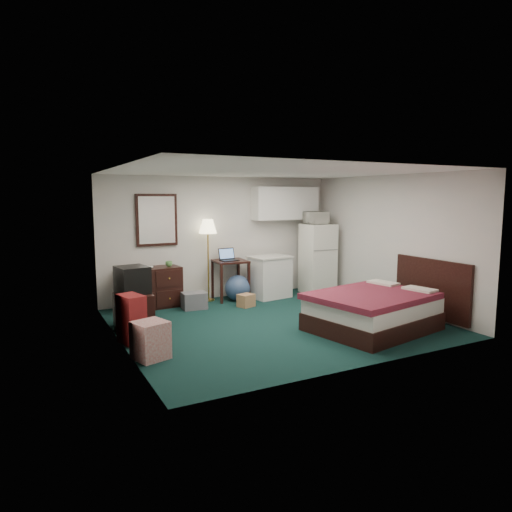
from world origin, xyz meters
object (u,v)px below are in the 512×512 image
floor_lamp (208,260)px  suitcase (131,319)px  kitchen_counter (270,277)px  tv_stand (134,311)px  dresser (150,288)px  desk (230,280)px  fridge (318,259)px  bed (373,312)px

floor_lamp → suitcase: floor_lamp is taller
kitchen_counter → suitcase: kitchen_counter is taller
suitcase → tv_stand: bearing=60.8°
dresser → suitcase: dresser is taller
floor_lamp → suitcase: (-1.99, -2.04, -0.47)m
desk → fridge: size_ratio=0.54×
dresser → tv_stand: dresser is taller
desk → tv_stand: size_ratio=1.33×
bed → tv_stand: (-3.33, 1.84, -0.01)m
dresser → tv_stand: (-0.59, -1.22, -0.10)m
floor_lamp → bed: bearing=-63.8°
tv_stand → suitcase: size_ratio=0.87×
floor_lamp → desk: size_ratio=2.03×
desk → kitchen_counter: size_ratio=0.97×
bed → tv_stand: bed is taller
dresser → floor_lamp: 1.29m
floor_lamp → bed: 3.52m
floor_lamp → tv_stand: bearing=-144.3°
tv_stand → suitcase: (-0.19, -0.75, 0.07)m
floor_lamp → suitcase: size_ratio=2.33×
kitchen_counter → fridge: size_ratio=0.56×
floor_lamp → fridge: 2.43m
kitchen_counter → tv_stand: (-3.04, -0.97, -0.14)m
fridge → suitcase: bearing=-156.6°
desk → kitchen_counter: kitchen_counter is taller
dresser → floor_lamp: size_ratio=0.68×
bed → tv_stand: size_ratio=3.00×
dresser → bed: bearing=-53.7°
dresser → bed: dresser is taller
desk → floor_lamp: bearing=168.7°
fridge → tv_stand: (-4.19, -0.89, -0.47)m
floor_lamp → kitchen_counter: 1.34m
dresser → tv_stand: size_ratio=1.84×
fridge → suitcase: fridge is taller
tv_stand → floor_lamp: bearing=38.3°
desk → tv_stand: 2.52m
fridge → suitcase: 4.69m
fridge → bed: (-0.86, -2.73, -0.46)m
desk → tv_stand: desk is taller
kitchen_counter → bed: size_ratio=0.46×
dresser → bed: size_ratio=0.61×
dresser → kitchen_counter: bearing=-11.3°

